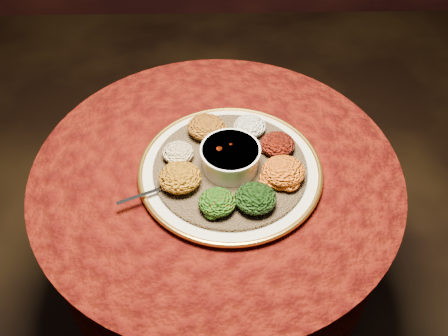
{
  "coord_description": "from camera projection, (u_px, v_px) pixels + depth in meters",
  "views": [
    {
      "loc": [
        0.0,
        -0.86,
        1.69
      ],
      "look_at": [
        0.02,
        -0.02,
        0.76
      ],
      "focal_mm": 40.0,
      "sensor_mm": 36.0,
      "label": 1
    }
  ],
  "objects": [
    {
      "name": "portion_kitfo",
      "position": [
        278.0,
        144.0,
        1.28
      ],
      "size": [
        0.09,
        0.09,
        0.04
      ],
      "primitive_type": "ellipsoid",
      "color": "black",
      "rests_on": "injera"
    },
    {
      "name": "portion_kik",
      "position": [
        180.0,
        177.0,
        1.2
      ],
      "size": [
        0.1,
        0.1,
        0.05
      ],
      "primitive_type": "ellipsoid",
      "color": "#B2650F",
      "rests_on": "injera"
    },
    {
      "name": "portion_timatim",
      "position": [
        178.0,
        153.0,
        1.26
      ],
      "size": [
        0.08,
        0.08,
        0.04
      ],
      "primitive_type": "ellipsoid",
      "color": "maroon",
      "rests_on": "injera"
    },
    {
      "name": "spoon",
      "position": [
        164.0,
        187.0,
        1.2
      ],
      "size": [
        0.14,
        0.07,
        0.01
      ],
      "rotation": [
        0.0,
        0.0,
        -2.73
      ],
      "color": "silver",
      "rests_on": "injera"
    },
    {
      "name": "injera",
      "position": [
        230.0,
        168.0,
        1.26
      ],
      "size": [
        0.42,
        0.42,
        0.01
      ],
      "primitive_type": "cylinder",
      "rotation": [
        0.0,
        0.0,
        0.08
      ],
      "color": "brown",
      "rests_on": "platter"
    },
    {
      "name": "portion_ayib",
      "position": [
        250.0,
        126.0,
        1.33
      ],
      "size": [
        0.09,
        0.08,
        0.04
      ],
      "primitive_type": "ellipsoid",
      "color": "white",
      "rests_on": "injera"
    },
    {
      "name": "portion_mixveg",
      "position": [
        217.0,
        202.0,
        1.15
      ],
      "size": [
        0.09,
        0.08,
        0.04
      ],
      "primitive_type": "ellipsoid",
      "color": "#A6280A",
      "rests_on": "injera"
    },
    {
      "name": "portion_gomen",
      "position": [
        255.0,
        198.0,
        1.16
      ],
      "size": [
        0.1,
        0.09,
        0.05
      ],
      "primitive_type": "ellipsoid",
      "color": "black",
      "rests_on": "injera"
    },
    {
      "name": "platter",
      "position": [
        230.0,
        170.0,
        1.27
      ],
      "size": [
        0.49,
        0.49,
        0.02
      ],
      "rotation": [
        0.0,
        0.0,
        -0.08
      ],
      "color": "beige",
      "rests_on": "table"
    },
    {
      "name": "portion_tikil",
      "position": [
        283.0,
        171.0,
        1.21
      ],
      "size": [
        0.11,
        0.1,
        0.05
      ],
      "primitive_type": "ellipsoid",
      "color": "orange",
      "rests_on": "injera"
    },
    {
      "name": "table",
      "position": [
        217.0,
        212.0,
        1.42
      ],
      "size": [
        0.96,
        0.96,
        0.73
      ],
      "color": "black",
      "rests_on": "ground"
    },
    {
      "name": "portion_shiro",
      "position": [
        206.0,
        127.0,
        1.32
      ],
      "size": [
        0.1,
        0.09,
        0.05
      ],
      "primitive_type": "ellipsoid",
      "color": "brown",
      "rests_on": "injera"
    },
    {
      "name": "stew_bowl",
      "position": [
        230.0,
        156.0,
        1.23
      ],
      "size": [
        0.15,
        0.15,
        0.06
      ],
      "color": "white",
      "rests_on": "injera"
    }
  ]
}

